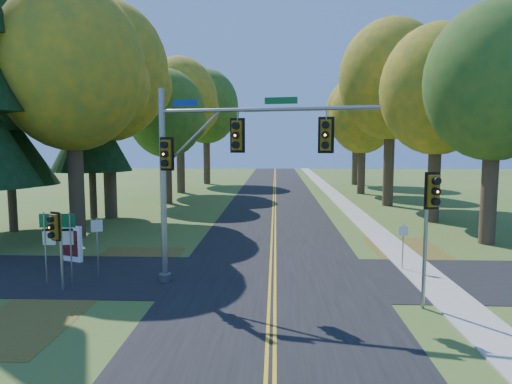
{
  "coord_description": "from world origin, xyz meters",
  "views": [
    {
      "loc": [
        0.1,
        -15.98,
        5.41
      ],
      "look_at": [
        -0.78,
        4.48,
        3.2
      ],
      "focal_mm": 32.0,
      "sensor_mm": 36.0,
      "label": 1
    }
  ],
  "objects_px": {
    "traffic_mast": "(212,160)",
    "route_sign_cluster": "(58,234)",
    "east_signal_pole": "(430,206)",
    "info_kiosk": "(71,244)"
  },
  "relations": [
    {
      "from": "traffic_mast",
      "to": "route_sign_cluster",
      "type": "relative_size",
      "value": 2.83
    },
    {
      "from": "east_signal_pole",
      "to": "info_kiosk",
      "type": "bearing_deg",
      "value": 141.78
    },
    {
      "from": "traffic_mast",
      "to": "info_kiosk",
      "type": "relative_size",
      "value": 4.87
    },
    {
      "from": "east_signal_pole",
      "to": "route_sign_cluster",
      "type": "relative_size",
      "value": 1.58
    },
    {
      "from": "route_sign_cluster",
      "to": "info_kiosk",
      "type": "relative_size",
      "value": 1.72
    },
    {
      "from": "route_sign_cluster",
      "to": "info_kiosk",
      "type": "bearing_deg",
      "value": 104.05
    },
    {
      "from": "traffic_mast",
      "to": "east_signal_pole",
      "type": "xyz_separation_m",
      "value": [
        7.24,
        -2.22,
        -1.37
      ]
    },
    {
      "from": "info_kiosk",
      "to": "route_sign_cluster",
      "type": "bearing_deg",
      "value": -51.31
    },
    {
      "from": "east_signal_pole",
      "to": "info_kiosk",
      "type": "height_order",
      "value": "east_signal_pole"
    },
    {
      "from": "east_signal_pole",
      "to": "route_sign_cluster",
      "type": "distance_m",
      "value": 13.31
    }
  ]
}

